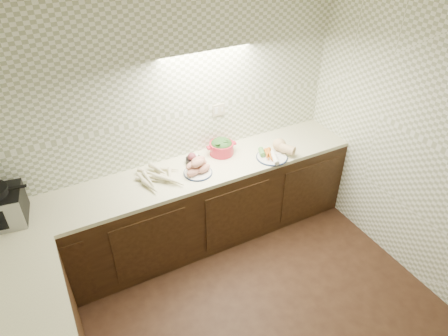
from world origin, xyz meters
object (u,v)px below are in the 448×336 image
sweet_potato_plate (197,167)px  veg_plate (275,150)px  onion_bowl (193,159)px  parsnip_pile (161,176)px  dutch_oven (222,146)px

sweet_potato_plate → veg_plate: sweet_potato_plate is taller
onion_bowl → parsnip_pile: bearing=-165.6°
parsnip_pile → sweet_potato_plate: bearing=-12.4°
dutch_oven → onion_bowl: bearing=-168.0°
onion_bowl → veg_plate: veg_plate is taller
parsnip_pile → veg_plate: 1.18m
veg_plate → dutch_oven: bearing=150.0°
onion_bowl → veg_plate: size_ratio=0.38×
dutch_oven → veg_plate: size_ratio=0.77×
onion_bowl → dutch_oven: dutch_oven is taller
dutch_oven → veg_plate: 0.54m
parsnip_pile → onion_bowl: bearing=14.4°
onion_bowl → dutch_oven: 0.33m
onion_bowl → veg_plate: 0.83m
dutch_oven → veg_plate: dutch_oven is taller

